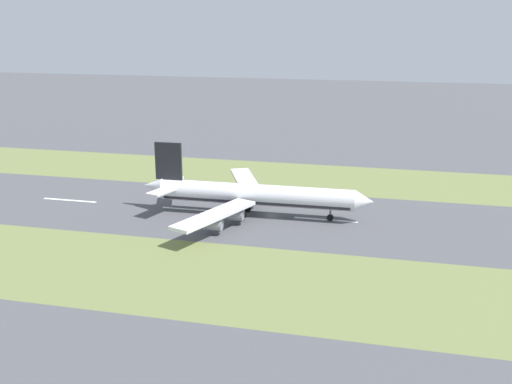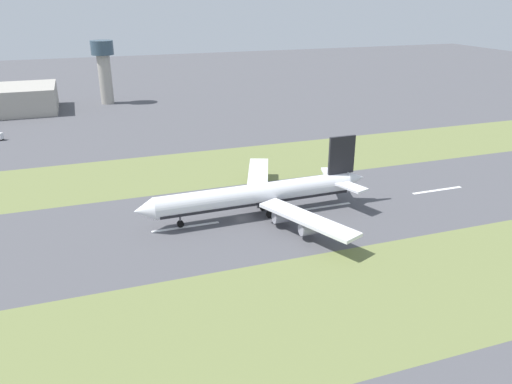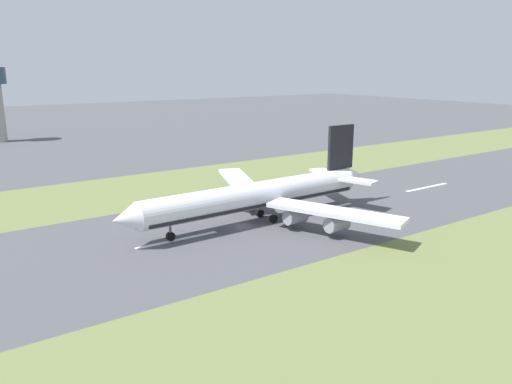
# 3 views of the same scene
# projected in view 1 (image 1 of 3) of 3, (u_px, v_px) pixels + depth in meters

# --- Properties ---
(ground_plane) EXTENTS (800.00, 800.00, 0.00)m
(ground_plane) POSITION_uv_depth(u_px,v_px,m) (271.00, 216.00, 171.88)
(ground_plane) COLOR #4C4C51
(grass_median_west) EXTENTS (40.00, 600.00, 0.01)m
(grass_median_west) POSITION_uv_depth(u_px,v_px,m) (298.00, 177.00, 213.88)
(grass_median_west) COLOR olive
(grass_median_west) RESTS_ON ground
(grass_median_east) EXTENTS (40.00, 600.00, 0.01)m
(grass_median_east) POSITION_uv_depth(u_px,v_px,m) (228.00, 279.00, 129.87)
(grass_median_east) COLOR olive
(grass_median_east) RESTS_ON ground
(centreline_dash_near) EXTENTS (1.20, 18.00, 0.01)m
(centreline_dash_near) POSITION_uv_depth(u_px,v_px,m) (70.00, 200.00, 186.40)
(centreline_dash_near) COLOR silver
(centreline_dash_near) RESTS_ON ground
(centreline_dash_mid) EXTENTS (1.20, 18.00, 0.01)m
(centreline_dash_mid) POSITION_uv_depth(u_px,v_px,m) (191.00, 209.00, 177.38)
(centreline_dash_mid) COLOR silver
(centreline_dash_mid) RESTS_ON ground
(centreline_dash_far) EXTENTS (1.20, 18.00, 0.01)m
(centreline_dash_far) POSITION_uv_depth(u_px,v_px,m) (326.00, 220.00, 168.35)
(centreline_dash_far) COLOR silver
(centreline_dash_far) RESTS_ON ground
(airplane_main_jet) EXTENTS (64.12, 67.09, 20.20)m
(airplane_main_jet) POSITION_uv_depth(u_px,v_px,m) (249.00, 195.00, 170.79)
(airplane_main_jet) COLOR white
(airplane_main_jet) RESTS_ON ground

